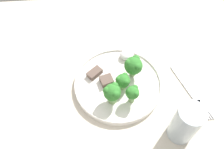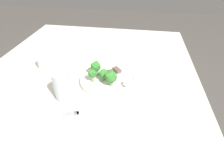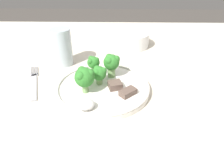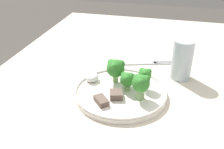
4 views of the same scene
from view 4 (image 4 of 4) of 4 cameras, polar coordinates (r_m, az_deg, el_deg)
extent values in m
cube|color=beige|center=(0.74, 10.06, -5.18)|extent=(1.37, 1.04, 0.03)
cylinder|color=brown|center=(1.55, -6.23, -2.03)|extent=(0.06, 0.06, 0.75)
cylinder|color=white|center=(0.71, 1.86, -4.09)|extent=(0.25, 0.25, 0.01)
torus|color=white|center=(0.70, 1.87, -3.48)|extent=(0.25, 0.25, 0.01)
cube|color=#B2B2B7|center=(0.87, 5.27, 2.38)|extent=(0.06, 0.13, 0.00)
cube|color=#B2B2B7|center=(0.89, 9.59, 2.49)|extent=(0.03, 0.02, 0.00)
cube|color=#B2B2B7|center=(0.88, 11.39, 2.24)|extent=(0.02, 0.05, 0.00)
cube|color=#B2B2B7|center=(0.89, 11.28, 2.43)|extent=(0.02, 0.05, 0.00)
cube|color=#B2B2B7|center=(0.90, 11.18, 2.63)|extent=(0.02, 0.05, 0.00)
cube|color=#B2B2B7|center=(0.90, 11.08, 2.82)|extent=(0.02, 0.05, 0.00)
cylinder|color=#B2C1CC|center=(0.79, 15.01, 3.19)|extent=(0.06, 0.06, 0.12)
cylinder|color=silver|center=(0.80, 14.80, 1.66)|extent=(0.05, 0.05, 0.07)
cylinder|color=#7FA866|center=(0.72, 7.06, -1.92)|extent=(0.02, 0.02, 0.03)
sphere|color=#337F2D|center=(0.70, 7.20, -0.02)|extent=(0.04, 0.04, 0.04)
sphere|color=#337F2D|center=(0.69, 7.12, 0.14)|extent=(0.02, 0.02, 0.02)
sphere|color=#337F2D|center=(0.70, 8.03, 0.67)|extent=(0.02, 0.02, 0.02)
sphere|color=#337F2D|center=(0.71, 6.55, 0.84)|extent=(0.02, 0.02, 0.02)
cylinder|color=#7FA866|center=(0.74, 0.76, -0.77)|extent=(0.02, 0.02, 0.03)
sphere|color=#337F2D|center=(0.73, 0.77, 1.34)|extent=(0.05, 0.05, 0.05)
sphere|color=#337F2D|center=(0.71, 0.49, 1.60)|extent=(0.02, 0.02, 0.02)
sphere|color=#337F2D|center=(0.72, 1.94, 2.30)|extent=(0.02, 0.02, 0.02)
sphere|color=#337F2D|center=(0.73, -0.10, 2.52)|extent=(0.02, 0.02, 0.02)
cylinder|color=#7FA866|center=(0.67, 6.17, -4.16)|extent=(0.02, 0.02, 0.03)
sphere|color=#337F2D|center=(0.66, 6.31, -1.94)|extent=(0.05, 0.05, 0.05)
sphere|color=#337F2D|center=(0.64, 6.18, -1.77)|extent=(0.02, 0.02, 0.02)
sphere|color=#337F2D|center=(0.66, 7.46, -1.00)|extent=(0.02, 0.02, 0.02)
sphere|color=#337F2D|center=(0.66, 5.43, -0.77)|extent=(0.02, 0.02, 0.02)
cylinder|color=#7FA866|center=(0.71, 3.29, -2.71)|extent=(0.02, 0.02, 0.02)
sphere|color=#337F2D|center=(0.70, 3.34, -1.10)|extent=(0.04, 0.04, 0.04)
sphere|color=#337F2D|center=(0.68, 3.17, -0.94)|extent=(0.02, 0.02, 0.02)
sphere|color=#337F2D|center=(0.69, 4.27, -0.33)|extent=(0.02, 0.02, 0.02)
sphere|color=#337F2D|center=(0.70, 2.63, -0.14)|extent=(0.02, 0.02, 0.02)
cube|color=brown|center=(0.68, 0.89, -4.41)|extent=(0.04, 0.04, 0.02)
cube|color=brown|center=(0.66, -2.34, -5.70)|extent=(0.05, 0.05, 0.02)
ellipsoid|color=white|center=(0.75, -4.37, -0.59)|extent=(0.04, 0.04, 0.02)
camera|label=1|loc=(0.59, 44.48, 35.99)|focal=35.00mm
camera|label=2|loc=(1.23, 3.24, 33.45)|focal=28.00mm
camera|label=3|loc=(0.82, -36.48, 19.90)|focal=35.00mm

